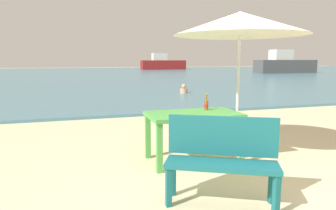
# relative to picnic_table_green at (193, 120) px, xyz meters

# --- Properties ---
(ground_plane) EXTENTS (120.00, 120.00, 0.00)m
(ground_plane) POSITION_rel_picnic_table_green_xyz_m (0.37, -1.10, -0.65)
(ground_plane) COLOR beige
(sea_water) EXTENTS (120.00, 50.00, 0.08)m
(sea_water) POSITION_rel_picnic_table_green_xyz_m (0.37, 28.90, -0.61)
(sea_water) COLOR teal
(sea_water) RESTS_ON ground_plane
(picnic_table_green) EXTENTS (1.40, 0.80, 0.76)m
(picnic_table_green) POSITION_rel_picnic_table_green_xyz_m (0.00, 0.00, 0.00)
(picnic_table_green) COLOR #4C9E47
(picnic_table_green) RESTS_ON ground_plane
(beer_bottle_amber) EXTENTS (0.07, 0.07, 0.26)m
(beer_bottle_amber) POSITION_rel_picnic_table_green_xyz_m (0.29, 0.17, 0.20)
(beer_bottle_amber) COLOR brown
(beer_bottle_amber) RESTS_ON picnic_table_green
(patio_umbrella) EXTENTS (2.10, 2.10, 2.30)m
(patio_umbrella) POSITION_rel_picnic_table_green_xyz_m (0.78, 0.05, 1.47)
(patio_umbrella) COLOR silver
(patio_umbrella) RESTS_ON ground_plane
(side_table_wood) EXTENTS (0.44, 0.44, 0.54)m
(side_table_wood) POSITION_rel_picnic_table_green_xyz_m (1.19, -0.04, -0.30)
(side_table_wood) COLOR #9E7A51
(side_table_wood) RESTS_ON ground_plane
(bench_teal_center) EXTENTS (1.23, 0.88, 0.95)m
(bench_teal_center) POSITION_rel_picnic_table_green_xyz_m (-0.23, -1.39, -0.11)
(bench_teal_center) COLOR #196066
(bench_teal_center) RESTS_ON ground_plane
(swimmer_person) EXTENTS (0.34, 0.34, 0.41)m
(swimmer_person) POSITION_rel_picnic_table_green_xyz_m (2.99, 8.52, -0.41)
(swimmer_person) COLOR tan
(swimmer_person) RESTS_ON sea_water
(boat_ferry) EXTENTS (6.73, 1.84, 2.45)m
(boat_ferry) POSITION_rel_picnic_table_green_xyz_m (11.33, 40.38, 0.31)
(boat_ferry) COLOR maroon
(boat_ferry) RESTS_ON sea_water
(boat_barge) EXTENTS (7.10, 1.94, 2.58)m
(boat_barge) POSITION_rel_picnic_table_green_xyz_m (21.02, 24.69, 0.36)
(boat_barge) COLOR #4C4C4C
(boat_barge) RESTS_ON sea_water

